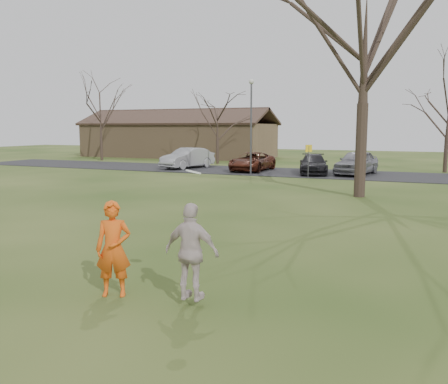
{
  "coord_description": "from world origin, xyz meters",
  "views": [
    {
      "loc": [
        4.68,
        -6.9,
        3.13
      ],
      "look_at": [
        0.0,
        4.0,
        1.5
      ],
      "focal_mm": 37.61,
      "sensor_mm": 36.0,
      "label": 1
    }
  ],
  "objects": [
    {
      "name": "big_tree",
      "position": [
        2.0,
        15.0,
        7.0
      ],
      "size": [
        9.0,
        9.0,
        14.0
      ],
      "primitive_type": null,
      "color": "#352821",
      "rests_on": "ground"
    },
    {
      "name": "car_3",
      "position": [
        -2.23,
        24.49,
        0.69
      ],
      "size": [
        2.81,
        4.75,
        1.29
      ],
      "primitive_type": "imported",
      "rotation": [
        0.0,
        0.0,
        0.24
      ],
      "color": "black",
      "rests_on": "parking_strip"
    },
    {
      "name": "car_4",
      "position": [
        0.51,
        25.13,
        0.84
      ],
      "size": [
        2.7,
        4.98,
        1.61
      ],
      "primitive_type": "imported",
      "rotation": [
        0.0,
        0.0,
        -0.18
      ],
      "color": "slate",
      "rests_on": "parking_strip"
    },
    {
      "name": "parking_strip",
      "position": [
        0.0,
        25.0,
        0.02
      ],
      "size": [
        62.0,
        6.5,
        0.04
      ],
      "primitive_type": "cube",
      "color": "black",
      "rests_on": "ground"
    },
    {
      "name": "ground",
      "position": [
        0.0,
        0.0,
        0.0
      ],
      "size": [
        120.0,
        120.0,
        0.0
      ],
      "primitive_type": "plane",
      "color": "#1E380F",
      "rests_on": "ground"
    },
    {
      "name": "car_2",
      "position": [
        -6.78,
        24.94,
        0.7
      ],
      "size": [
        2.36,
        4.83,
        1.32
      ],
      "primitive_type": "imported",
      "rotation": [
        0.0,
        0.0,
        -0.03
      ],
      "color": "#4A1D11",
      "rests_on": "parking_strip"
    },
    {
      "name": "building",
      "position": [
        -20.0,
        38.0,
        1.93
      ],
      "size": [
        20.6,
        8.5,
        5.14
      ],
      "color": "#8C6D4C",
      "rests_on": "ground"
    },
    {
      "name": "sign_yellow",
      "position": [
        -2.0,
        22.0,
        1.45
      ],
      "size": [
        0.35,
        0.35,
        2.08
      ],
      "color": "#47474C",
      "rests_on": "ground"
    },
    {
      "name": "small_tree_row",
      "position": [
        4.38,
        30.06,
        3.89
      ],
      "size": [
        55.0,
        5.9,
        8.5
      ],
      "color": "#352821",
      "rests_on": "ground"
    },
    {
      "name": "lamp_post",
      "position": [
        -6.0,
        22.5,
        3.97
      ],
      "size": [
        0.34,
        0.34,
        6.27
      ],
      "color": "#47474C",
      "rests_on": "ground"
    },
    {
      "name": "player_defender",
      "position": [
        -0.56,
        0.09,
        0.9
      ],
      "size": [
        0.78,
        0.67,
        1.8
      ],
      "primitive_type": "imported",
      "rotation": [
        0.0,
        0.0,
        0.43
      ],
      "color": "#E35412",
      "rests_on": "ground"
    },
    {
      "name": "car_1",
      "position": [
        -12.13,
        25.12,
        0.81
      ],
      "size": [
        2.78,
        4.96,
        1.55
      ],
      "primitive_type": "imported",
      "rotation": [
        0.0,
        0.0,
        -0.26
      ],
      "color": "#9A9BA0",
      "rests_on": "parking_strip"
    },
    {
      "name": "catching_play",
      "position": [
        1.04,
        0.16,
        0.99
      ],
      "size": [
        1.01,
        0.43,
        2.32
      ],
      "color": "beige",
      "rests_on": "ground"
    }
  ]
}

